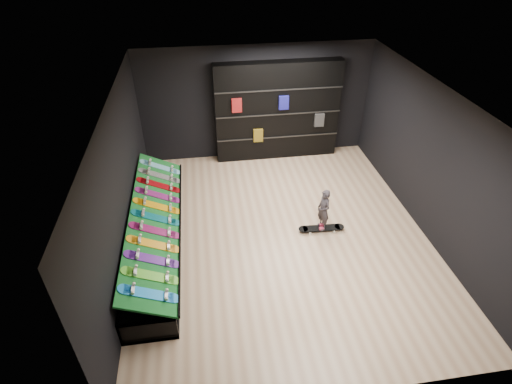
{
  "coord_description": "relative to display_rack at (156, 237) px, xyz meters",
  "views": [
    {
      "loc": [
        -1.46,
        -6.24,
        5.57
      ],
      "look_at": [
        -0.5,
        0.2,
        1.0
      ],
      "focal_mm": 28.0,
      "sensor_mm": 36.0,
      "label": 1
    }
  ],
  "objects": [
    {
      "name": "display_board_8",
      "position": [
        0.06,
        1.14,
        0.49
      ],
      "size": [
        0.93,
        0.22,
        0.5
      ],
      "primitive_type": null,
      "rotation": [
        0.0,
        0.44,
        0.0
      ],
      "color": "red",
      "rests_on": "turf_ramp"
    },
    {
      "name": "back_shelving",
      "position": [
        3.08,
        3.32,
        1.05
      ],
      "size": [
        3.26,
        0.38,
        2.61
      ],
      "primitive_type": "cube",
      "color": "black",
      "rests_on": "ground"
    },
    {
      "name": "display_board_4",
      "position": [
        0.06,
        -0.38,
        0.49
      ],
      "size": [
        0.93,
        0.22,
        0.5
      ],
      "primitive_type": null,
      "rotation": [
        0.0,
        0.44,
        0.0
      ],
      "color": "#E5198C",
      "rests_on": "turf_ramp"
    },
    {
      "name": "wall_front",
      "position": [
        2.55,
        -3.5,
        1.25
      ],
      "size": [
        6.0,
        0.02,
        3.0
      ],
      "primitive_type": "cube",
      "color": "black",
      "rests_on": "ground"
    },
    {
      "name": "display_board_1",
      "position": [
        0.06,
        -1.52,
        0.49
      ],
      "size": [
        0.93,
        0.22,
        0.5
      ],
      "primitive_type": null,
      "rotation": [
        0.0,
        0.44,
        0.0
      ],
      "color": "green",
      "rests_on": "turf_ramp"
    },
    {
      "name": "floor",
      "position": [
        2.55,
        0.0,
        -0.25
      ],
      "size": [
        6.0,
        7.0,
        0.01
      ],
      "primitive_type": "cube",
      "color": "#D4B28F",
      "rests_on": "ground"
    },
    {
      "name": "display_rack",
      "position": [
        0.0,
        0.0,
        0.0
      ],
      "size": [
        0.9,
        4.5,
        0.5
      ],
      "primitive_type": null,
      "color": "black",
      "rests_on": "ground"
    },
    {
      "name": "display_board_10",
      "position": [
        0.06,
        1.9,
        0.49
      ],
      "size": [
        0.93,
        0.22,
        0.5
      ],
      "primitive_type": null,
      "rotation": [
        0.0,
        0.44,
        0.0
      ],
      "color": "#0CB2E5",
      "rests_on": "turf_ramp"
    },
    {
      "name": "child",
      "position": [
        3.42,
        -0.02,
        0.12
      ],
      "size": [
        0.2,
        0.25,
        0.56
      ],
      "primitive_type": "imported",
      "rotation": [
        0.0,
        0.0,
        -1.31
      ],
      "color": "black",
      "rests_on": "floor_skateboard"
    },
    {
      "name": "display_board_5",
      "position": [
        0.06,
        0.0,
        0.49
      ],
      "size": [
        0.93,
        0.22,
        0.5
      ],
      "primitive_type": null,
      "rotation": [
        0.0,
        0.44,
        0.0
      ],
      "color": "#0C8C99",
      "rests_on": "turf_ramp"
    },
    {
      "name": "display_board_6",
      "position": [
        0.06,
        0.38,
        0.49
      ],
      "size": [
        0.93,
        0.22,
        0.5
      ],
      "primitive_type": null,
      "rotation": [
        0.0,
        0.44,
        0.0
      ],
      "color": "yellow",
      "rests_on": "turf_ramp"
    },
    {
      "name": "display_board_7",
      "position": [
        0.06,
        0.76,
        0.49
      ],
      "size": [
        0.93,
        0.22,
        0.5
      ],
      "primitive_type": null,
      "rotation": [
        0.0,
        0.44,
        0.0
      ],
      "color": "#2626BF",
      "rests_on": "turf_ramp"
    },
    {
      "name": "ceiling",
      "position": [
        2.55,
        0.0,
        2.75
      ],
      "size": [
        6.0,
        7.0,
        0.01
      ],
      "primitive_type": "cube",
      "color": "white",
      "rests_on": "ground"
    },
    {
      "name": "wall_back",
      "position": [
        2.55,
        3.5,
        1.25
      ],
      "size": [
        6.0,
        0.02,
        3.0
      ],
      "primitive_type": "cube",
      "color": "black",
      "rests_on": "ground"
    },
    {
      "name": "display_board_9",
      "position": [
        0.06,
        1.52,
        0.49
      ],
      "size": [
        0.93,
        0.22,
        0.5
      ],
      "primitive_type": null,
      "rotation": [
        0.0,
        0.44,
        0.0
      ],
      "color": "black",
      "rests_on": "turf_ramp"
    },
    {
      "name": "wall_right",
      "position": [
        5.55,
        0.0,
        1.25
      ],
      "size": [
        0.02,
        7.0,
        3.0
      ],
      "primitive_type": "cube",
      "color": "black",
      "rests_on": "ground"
    },
    {
      "name": "floor_skateboard",
      "position": [
        3.42,
        -0.02,
        -0.2
      ],
      "size": [
        0.99,
        0.27,
        0.09
      ],
      "primitive_type": null,
      "rotation": [
        0.0,
        0.0,
        -0.05
      ],
      "color": "black",
      "rests_on": "ground"
    },
    {
      "name": "display_board_0",
      "position": [
        0.06,
        -1.9,
        0.49
      ],
      "size": [
        0.93,
        0.22,
        0.5
      ],
      "primitive_type": null,
      "rotation": [
        0.0,
        0.44,
        0.0
      ],
      "color": "blue",
      "rests_on": "turf_ramp"
    },
    {
      "name": "display_board_2",
      "position": [
        0.06,
        -1.14,
        0.49
      ],
      "size": [
        0.93,
        0.22,
        0.5
      ],
      "primitive_type": null,
      "rotation": [
        0.0,
        0.44,
        0.0
      ],
      "color": "purple",
      "rests_on": "turf_ramp"
    },
    {
      "name": "display_board_3",
      "position": [
        0.06,
        -0.76,
        0.49
      ],
      "size": [
        0.93,
        0.22,
        0.5
      ],
      "primitive_type": null,
      "rotation": [
        0.0,
        0.44,
        0.0
      ],
      "color": "orange",
      "rests_on": "turf_ramp"
    },
    {
      "name": "wall_left",
      "position": [
        -0.45,
        0.0,
        1.25
      ],
      "size": [
        0.02,
        7.0,
        3.0
      ],
      "primitive_type": "cube",
      "color": "black",
      "rests_on": "ground"
    },
    {
      "name": "turf_ramp",
      "position": [
        0.05,
        0.0,
        0.46
      ],
      "size": [
        0.92,
        4.5,
        0.46
      ],
      "primitive_type": "cube",
      "rotation": [
        0.0,
        0.44,
        0.0
      ],
      "color": "#0D551C",
      "rests_on": "display_rack"
    }
  ]
}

